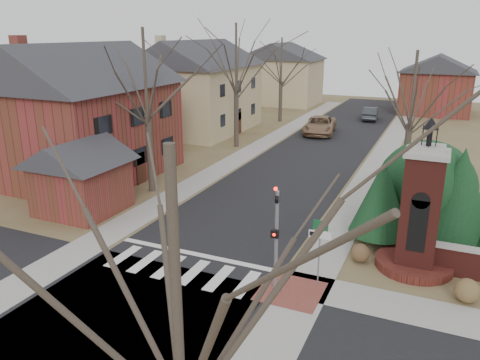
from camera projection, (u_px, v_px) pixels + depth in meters
The scene contains 28 objects.
ground at pixel (171, 278), 19.13m from camera, with size 120.00×120.00×0.00m, color brown.
main_street at pixel (314, 155), 38.29m from camera, with size 8.00×70.00×0.01m, color black.
cross_street at pixel (126, 317), 16.52m from camera, with size 120.00×8.00×0.01m, color black.
crosswalk_zone at pixel (181, 269), 19.83m from camera, with size 8.00×2.20×0.02m, color silver.
stop_bar at pixel (198, 255), 21.13m from camera, with size 8.00×0.35×0.02m, color silver.
sidewalk_right_main at pixel (379, 161), 36.28m from camera, with size 2.00×60.00×0.02m, color gray.
sidewalk_left at pixel (255, 148), 40.30m from camera, with size 2.00×60.00×0.02m, color gray.
curb_apron at pixel (291, 291), 18.15m from camera, with size 2.40×2.40×0.02m, color brown.
traffic_signal_pole at pixel (276, 233), 17.18m from camera, with size 0.28×0.41×4.50m.
sign_post at pixel (320, 240), 18.11m from camera, with size 0.90×0.07×2.75m.
brick_gate_monument at pixel (419, 221), 19.35m from camera, with size 3.20×3.20×6.47m.
house_brick_left at pixel (82, 109), 31.44m from camera, with size 9.80×11.80×9.42m.
house_stucco_left at pixel (197, 84), 46.46m from camera, with size 9.80×12.80×9.28m.
garage_left at pixel (80, 173), 25.65m from camera, with size 4.80×4.80×4.29m.
house_distant_left at pixel (281, 72), 64.28m from camera, with size 10.80×8.80×8.53m.
house_distant_right at pixel (437, 83), 56.74m from camera, with size 8.80×8.80×7.30m.
evergreen_near at pixel (381, 197), 21.75m from camera, with size 2.80×2.80×4.10m.
evergreen_mid at pixel (460, 192), 21.43m from camera, with size 3.40×3.40×4.70m.
evergreen_mass at pixel (426, 184), 23.20m from camera, with size 4.80×4.80×4.80m, color #10321C.
bare_tree_0 at pixel (145, 66), 27.33m from camera, with size 8.05×8.05×11.15m.
bare_tree_1 at pixel (236, 52), 38.55m from camera, with size 8.40×8.40×11.64m.
bare_tree_2 at pixel (282, 57), 50.38m from camera, with size 7.35×7.35×10.19m.
bare_tree_3 at pixel (414, 83), 28.14m from camera, with size 7.00×7.00×9.70m.
bare_tree_4 at pixel (175, 261), 7.05m from camera, with size 6.65×6.65×9.21m.
pickup_truck at pixel (320, 125), 45.85m from camera, with size 2.79×6.04×1.68m, color #936F50.
distant_car at pixel (370, 113), 53.12m from camera, with size 1.54×4.42×1.46m, color #34383C.
dry_shrub_left at pixel (360, 253), 20.39m from camera, with size 0.83×0.83×0.83m, color brown.
dry_shrub_right at pixel (467, 291), 17.36m from camera, with size 0.92×0.92×0.92m, color brown.
Camera 1 is at (9.47, -14.40, 9.65)m, focal length 35.00 mm.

